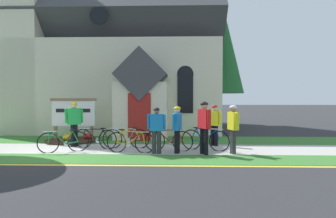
{
  "coord_description": "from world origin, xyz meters",
  "views": [
    {
      "loc": [
        4.59,
        -10.01,
        1.89
      ],
      "look_at": [
        4.17,
        2.64,
        1.44
      ],
      "focal_mm": 33.39,
      "sensor_mm": 36.0,
      "label": 1
    }
  ],
  "objects_px": {
    "bicycle_red": "(205,140)",
    "cyclist_in_yellow_jersey": "(204,123)",
    "cyclist_in_blue_jersey": "(74,120)",
    "roadside_conifer": "(220,45)",
    "cyclist_in_red_jersey": "(233,126)",
    "church_sign": "(73,113)",
    "bicycle_white": "(126,138)",
    "cyclist_in_green_jersey": "(177,126)",
    "bicycle_silver": "(169,140)",
    "bicycle_blue": "(130,142)",
    "cyclist_in_orange_jersey": "(157,127)",
    "bicycle_yellow": "(64,142)",
    "cyclist_in_white_jersey": "(214,122)",
    "bicycle_orange": "(96,138)"
  },
  "relations": [
    {
      "from": "church_sign",
      "to": "roadside_conifer",
      "type": "bearing_deg",
      "value": 42.56
    },
    {
      "from": "bicycle_red",
      "to": "cyclist_in_yellow_jersey",
      "type": "xyz_separation_m",
      "value": [
        -0.09,
        -0.83,
        0.66
      ]
    },
    {
      "from": "cyclist_in_orange_jersey",
      "to": "cyclist_in_blue_jersey",
      "type": "relative_size",
      "value": 0.91
    },
    {
      "from": "bicycle_red",
      "to": "bicycle_white",
      "type": "height_order",
      "value": "bicycle_red"
    },
    {
      "from": "bicycle_red",
      "to": "church_sign",
      "type": "bearing_deg",
      "value": 157.63
    },
    {
      "from": "cyclist_in_white_jersey",
      "to": "cyclist_in_red_jersey",
      "type": "xyz_separation_m",
      "value": [
        0.43,
        -1.75,
        0.02
      ]
    },
    {
      "from": "cyclist_in_blue_jersey",
      "to": "roadside_conifer",
      "type": "relative_size",
      "value": 0.21
    },
    {
      "from": "bicycle_orange",
      "to": "cyclist_in_white_jersey",
      "type": "xyz_separation_m",
      "value": [
        4.5,
        0.78,
        0.56
      ]
    },
    {
      "from": "cyclist_in_blue_jersey",
      "to": "roadside_conifer",
      "type": "xyz_separation_m",
      "value": [
        6.71,
        8.31,
        4.25
      ]
    },
    {
      "from": "cyclist_in_green_jersey",
      "to": "bicycle_yellow",
      "type": "bearing_deg",
      "value": 178.72
    },
    {
      "from": "bicycle_white",
      "to": "cyclist_in_green_jersey",
      "type": "xyz_separation_m",
      "value": [
        1.91,
        -1.04,
        0.55
      ]
    },
    {
      "from": "bicycle_blue",
      "to": "cyclist_in_yellow_jersey",
      "type": "distance_m",
      "value": 2.61
    },
    {
      "from": "bicycle_orange",
      "to": "bicycle_white",
      "type": "xyz_separation_m",
      "value": [
        1.13,
        0.11,
        -0.0
      ]
    },
    {
      "from": "bicycle_yellow",
      "to": "cyclist_in_red_jersey",
      "type": "bearing_deg",
      "value": -1.25
    },
    {
      "from": "bicycle_white",
      "to": "church_sign",
      "type": "bearing_deg",
      "value": 144.13
    },
    {
      "from": "bicycle_white",
      "to": "cyclist_in_white_jersey",
      "type": "bearing_deg",
      "value": 11.31
    },
    {
      "from": "church_sign",
      "to": "bicycle_silver",
      "type": "distance_m",
      "value": 5.0
    },
    {
      "from": "bicycle_yellow",
      "to": "roadside_conifer",
      "type": "bearing_deg",
      "value": 55.09
    },
    {
      "from": "cyclist_in_orange_jersey",
      "to": "cyclist_in_blue_jersey",
      "type": "bearing_deg",
      "value": 156.44
    },
    {
      "from": "bicycle_orange",
      "to": "roadside_conifer",
      "type": "distance_m",
      "value": 11.53
    },
    {
      "from": "cyclist_in_white_jersey",
      "to": "bicycle_silver",
      "type": "bearing_deg",
      "value": -144.69
    },
    {
      "from": "bicycle_yellow",
      "to": "roadside_conifer",
      "type": "relative_size",
      "value": 0.19
    },
    {
      "from": "cyclist_in_red_jersey",
      "to": "roadside_conifer",
      "type": "distance_m",
      "value": 10.63
    },
    {
      "from": "cyclist_in_blue_jersey",
      "to": "roadside_conifer",
      "type": "height_order",
      "value": "roadside_conifer"
    },
    {
      "from": "cyclist_in_green_jersey",
      "to": "roadside_conifer",
      "type": "bearing_deg",
      "value": 74.19
    },
    {
      "from": "cyclist_in_white_jersey",
      "to": "cyclist_in_red_jersey",
      "type": "bearing_deg",
      "value": -76.32
    },
    {
      "from": "cyclist_in_orange_jersey",
      "to": "cyclist_in_white_jersey",
      "type": "bearing_deg",
      "value": 40.28
    },
    {
      "from": "cyclist_in_orange_jersey",
      "to": "bicycle_silver",
      "type": "bearing_deg",
      "value": 55.57
    },
    {
      "from": "cyclist_in_green_jersey",
      "to": "cyclist_in_orange_jersey",
      "type": "bearing_deg",
      "value": -170.94
    },
    {
      "from": "cyclist_in_red_jersey",
      "to": "cyclist_in_blue_jersey",
      "type": "bearing_deg",
      "value": 166.91
    },
    {
      "from": "cyclist_in_orange_jersey",
      "to": "cyclist_in_red_jersey",
      "type": "relative_size",
      "value": 0.95
    },
    {
      "from": "bicycle_blue",
      "to": "cyclist_in_green_jersey",
      "type": "xyz_separation_m",
      "value": [
        1.61,
        -0.1,
        0.55
      ]
    },
    {
      "from": "bicycle_blue",
      "to": "cyclist_in_yellow_jersey",
      "type": "relative_size",
      "value": 0.97
    },
    {
      "from": "cyclist_in_red_jersey",
      "to": "cyclist_in_yellow_jersey",
      "type": "height_order",
      "value": "cyclist_in_yellow_jersey"
    },
    {
      "from": "cyclist_in_white_jersey",
      "to": "roadside_conifer",
      "type": "bearing_deg",
      "value": 80.86
    },
    {
      "from": "cyclist_in_blue_jersey",
      "to": "roadside_conifer",
      "type": "distance_m",
      "value": 11.49
    },
    {
      "from": "cyclist_in_yellow_jersey",
      "to": "cyclist_in_blue_jersey",
      "type": "bearing_deg",
      "value": 162.97
    },
    {
      "from": "bicycle_white",
      "to": "cyclist_in_white_jersey",
      "type": "relative_size",
      "value": 1.09
    },
    {
      "from": "cyclist_in_green_jersey",
      "to": "cyclist_in_yellow_jersey",
      "type": "height_order",
      "value": "cyclist_in_yellow_jersey"
    },
    {
      "from": "cyclist_in_white_jersey",
      "to": "roadside_conifer",
      "type": "xyz_separation_m",
      "value": [
        1.28,
        7.93,
        4.33
      ]
    },
    {
      "from": "bicycle_blue",
      "to": "roadside_conifer",
      "type": "relative_size",
      "value": 0.2
    },
    {
      "from": "bicycle_white",
      "to": "cyclist_in_red_jersey",
      "type": "height_order",
      "value": "cyclist_in_red_jersey"
    },
    {
      "from": "bicycle_orange",
      "to": "cyclist_in_orange_jersey",
      "type": "bearing_deg",
      "value": -23.86
    },
    {
      "from": "cyclist_in_green_jersey",
      "to": "cyclist_in_white_jersey",
      "type": "bearing_deg",
      "value": 49.59
    },
    {
      "from": "church_sign",
      "to": "bicycle_red",
      "type": "xyz_separation_m",
      "value": [
        5.55,
        -2.28,
        -0.82
      ]
    },
    {
      "from": "bicycle_silver",
      "to": "bicycle_blue",
      "type": "bearing_deg",
      "value": -164.4
    },
    {
      "from": "church_sign",
      "to": "bicycle_white",
      "type": "bearing_deg",
      "value": -35.87
    },
    {
      "from": "bicycle_white",
      "to": "cyclist_in_red_jersey",
      "type": "relative_size",
      "value": 1.07
    },
    {
      "from": "bicycle_yellow",
      "to": "cyclist_in_green_jersey",
      "type": "relative_size",
      "value": 1.0
    },
    {
      "from": "bicycle_red",
      "to": "cyclist_in_red_jersey",
      "type": "relative_size",
      "value": 1.02
    }
  ]
}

